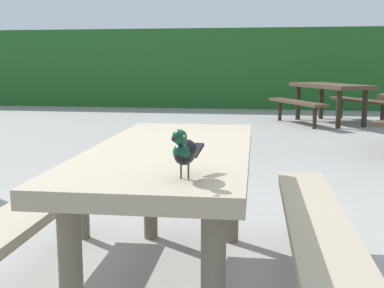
{
  "coord_description": "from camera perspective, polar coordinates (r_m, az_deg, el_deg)",
  "views": [
    {
      "loc": [
        0.37,
        -2.46,
        1.15
      ],
      "look_at": [
        0.08,
        -0.63,
        0.84
      ],
      "focal_mm": 46.18,
      "sensor_mm": 36.0,
      "label": 1
    }
  ],
  "objects": [
    {
      "name": "picnic_table_foreground",
      "position": [
        2.47,
        -2.29,
        -4.48
      ],
      "size": [
        1.73,
        1.82,
        0.74
      ],
      "color": "gray",
      "rests_on": "ground"
    },
    {
      "name": "bird_grackle",
      "position": [
        1.73,
        -0.89,
        -0.77
      ],
      "size": [
        0.09,
        0.29,
        0.18
      ],
      "color": "black",
      "rests_on": "picnic_table_foreground"
    },
    {
      "name": "picnic_table_mid_left",
      "position": [
        9.69,
        15.63,
        5.61
      ],
      "size": [
        2.27,
        2.28,
        0.74
      ],
      "color": "#473828",
      "rests_on": "ground"
    },
    {
      "name": "hedge_wall",
      "position": [
        12.98,
        7.43,
        8.65
      ],
      "size": [
        28.0,
        1.58,
        1.96
      ],
      "primitive_type": "cube",
      "color": "#235B23",
      "rests_on": "ground"
    },
    {
      "name": "ground_plane",
      "position": [
        2.74,
        0.37,
        -15.31
      ],
      "size": [
        60.0,
        60.0,
        0.0
      ],
      "primitive_type": "plane",
      "color": "gray"
    }
  ]
}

